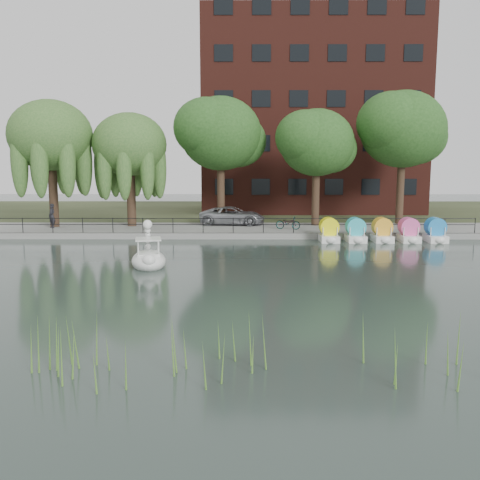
{
  "coord_description": "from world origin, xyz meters",
  "views": [
    {
      "loc": [
        0.64,
        -21.88,
        5.19
      ],
      "look_at": [
        0.5,
        4.0,
        1.3
      ],
      "focal_mm": 40.0,
      "sensor_mm": 36.0,
      "label": 1
    }
  ],
  "objects_px": {
    "minivan": "(232,214)",
    "pedestrian": "(52,214)",
    "bicycle": "(288,222)",
    "swan_boat": "(149,257)"
  },
  "relations": [
    {
      "from": "pedestrian",
      "to": "swan_boat",
      "type": "bearing_deg",
      "value": -11.22
    },
    {
      "from": "minivan",
      "to": "pedestrian",
      "type": "relative_size",
      "value": 2.81
    },
    {
      "from": "minivan",
      "to": "swan_boat",
      "type": "xyz_separation_m",
      "value": [
        -3.83,
        -13.92,
        -0.69
      ]
    },
    {
      "from": "bicycle",
      "to": "swan_boat",
      "type": "distance_m",
      "value": 13.69
    },
    {
      "from": "bicycle",
      "to": "pedestrian",
      "type": "xyz_separation_m",
      "value": [
        -16.7,
        0.65,
        0.49
      ]
    },
    {
      "from": "bicycle",
      "to": "swan_boat",
      "type": "height_order",
      "value": "swan_boat"
    },
    {
      "from": "swan_boat",
      "to": "pedestrian",
      "type": "bearing_deg",
      "value": 115.98
    },
    {
      "from": "pedestrian",
      "to": "bicycle",
      "type": "bearing_deg",
      "value": 39.68
    },
    {
      "from": "pedestrian",
      "to": "swan_boat",
      "type": "xyz_separation_m",
      "value": [
        8.94,
        -11.92,
        -0.9
      ]
    },
    {
      "from": "pedestrian",
      "to": "swan_boat",
      "type": "distance_m",
      "value": 14.92
    }
  ]
}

